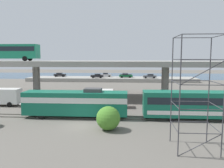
{
  "coord_description": "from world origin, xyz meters",
  "views": [
    {
      "loc": [
        5.95,
        -27.39,
        8.5
      ],
      "look_at": [
        2.49,
        21.91,
        2.71
      ],
      "focal_mm": 36.63,
      "sensor_mm": 36.0,
      "label": 1
    }
  ],
  "objects_px": {
    "parked_car_4": "(60,75)",
    "parked_car_5": "(126,75)",
    "service_truck_west": "(2,96)",
    "scaffolding_tower": "(196,90)",
    "parked_car_0": "(106,75)",
    "train_locomotive": "(71,102)",
    "transit_bus_on_overpass": "(10,51)",
    "parked_car_1": "(97,76)",
    "parked_car_3": "(126,76)",
    "service_truck_east": "(105,98)",
    "parked_car_2": "(150,76)"
  },
  "relations": [
    {
      "from": "service_truck_west",
      "to": "scaffolding_tower",
      "type": "relative_size",
      "value": 0.65
    },
    {
      "from": "train_locomotive",
      "to": "scaffolding_tower",
      "type": "xyz_separation_m",
      "value": [
        14.25,
        -10.47,
        3.4
      ]
    },
    {
      "from": "service_truck_east",
      "to": "parked_car_0",
      "type": "bearing_deg",
      "value": 95.2
    },
    {
      "from": "service_truck_west",
      "to": "parked_car_0",
      "type": "xyz_separation_m",
      "value": [
        13.94,
        46.42,
        0.39
      ]
    },
    {
      "from": "service_truck_east",
      "to": "parked_car_4",
      "type": "relative_size",
      "value": 1.58
    },
    {
      "from": "parked_car_4",
      "to": "parked_car_5",
      "type": "xyz_separation_m",
      "value": [
        24.73,
        0.84,
        -0.0
      ]
    },
    {
      "from": "parked_car_3",
      "to": "parked_car_5",
      "type": "height_order",
      "value": "same"
    },
    {
      "from": "parked_car_3",
      "to": "parked_car_4",
      "type": "distance_m",
      "value": 24.9
    },
    {
      "from": "transit_bus_on_overpass",
      "to": "service_truck_east",
      "type": "relative_size",
      "value": 1.76
    },
    {
      "from": "parked_car_0",
      "to": "parked_car_5",
      "type": "distance_m",
      "value": 7.36
    },
    {
      "from": "service_truck_west",
      "to": "parked_car_1",
      "type": "bearing_deg",
      "value": -105.06
    },
    {
      "from": "service_truck_west",
      "to": "parked_car_5",
      "type": "bearing_deg",
      "value": -114.58
    },
    {
      "from": "parked_car_3",
      "to": "parked_car_4",
      "type": "height_order",
      "value": "same"
    },
    {
      "from": "train_locomotive",
      "to": "transit_bus_on_overpass",
      "type": "xyz_separation_m",
      "value": [
        -16.31,
        14.59,
        7.61
      ]
    },
    {
      "from": "train_locomotive",
      "to": "parked_car_3",
      "type": "distance_m",
      "value": 50.57
    },
    {
      "from": "parked_car_3",
      "to": "parked_car_5",
      "type": "relative_size",
      "value": 1.1
    },
    {
      "from": "parked_car_0",
      "to": "parked_car_1",
      "type": "relative_size",
      "value": 0.92
    },
    {
      "from": "service_truck_east",
      "to": "parked_car_4",
      "type": "height_order",
      "value": "service_truck_east"
    },
    {
      "from": "parked_car_3",
      "to": "scaffolding_tower",
      "type": "bearing_deg",
      "value": -83.47
    },
    {
      "from": "parked_car_4",
      "to": "train_locomotive",
      "type": "bearing_deg",
      "value": -71.64
    },
    {
      "from": "service_truck_west",
      "to": "parked_car_1",
      "type": "relative_size",
      "value": 1.56
    },
    {
      "from": "parked_car_4",
      "to": "parked_car_5",
      "type": "bearing_deg",
      "value": 1.95
    },
    {
      "from": "transit_bus_on_overpass",
      "to": "parked_car_3",
      "type": "xyz_separation_m",
      "value": [
        23.63,
        35.44,
        -7.78
      ]
    },
    {
      "from": "service_truck_east",
      "to": "parked_car_0",
      "type": "xyz_separation_m",
      "value": [
        -4.22,
        46.42,
        0.39
      ]
    },
    {
      "from": "parked_car_3",
      "to": "parked_car_4",
      "type": "bearing_deg",
      "value": 174.14
    },
    {
      "from": "train_locomotive",
      "to": "parked_car_5",
      "type": "distance_m",
      "value": 53.91
    },
    {
      "from": "parked_car_0",
      "to": "parked_car_1",
      "type": "xyz_separation_m",
      "value": [
        -2.7,
        -4.65,
        0.0
      ]
    },
    {
      "from": "transit_bus_on_overpass",
      "to": "parked_car_0",
      "type": "relative_size",
      "value": 2.99
    },
    {
      "from": "service_truck_east",
      "to": "parked_car_2",
      "type": "distance_m",
      "value": 43.22
    },
    {
      "from": "transit_bus_on_overpass",
      "to": "parked_car_1",
      "type": "distance_m",
      "value": 37.44
    },
    {
      "from": "service_truck_east",
      "to": "parked_car_1",
      "type": "relative_size",
      "value": 1.56
    },
    {
      "from": "service_truck_west",
      "to": "parked_car_2",
      "type": "bearing_deg",
      "value": -125.49
    },
    {
      "from": "parked_car_4",
      "to": "service_truck_west",
      "type": "bearing_deg",
      "value": -85.71
    },
    {
      "from": "service_truck_west",
      "to": "parked_car_0",
      "type": "height_order",
      "value": "service_truck_west"
    },
    {
      "from": "parked_car_5",
      "to": "scaffolding_tower",
      "type": "bearing_deg",
      "value": -83.77
    },
    {
      "from": "parked_car_5",
      "to": "train_locomotive",
      "type": "bearing_deg",
      "value": -97.76
    },
    {
      "from": "train_locomotive",
      "to": "parked_car_0",
      "type": "distance_m",
      "value": 53.27
    },
    {
      "from": "parked_car_0",
      "to": "parked_car_4",
      "type": "height_order",
      "value": "same"
    },
    {
      "from": "parked_car_5",
      "to": "service_truck_east",
      "type": "bearing_deg",
      "value": -93.85
    },
    {
      "from": "scaffolding_tower",
      "to": "parked_car_0",
      "type": "bearing_deg",
      "value": 102.67
    },
    {
      "from": "service_truck_east",
      "to": "parked_car_5",
      "type": "height_order",
      "value": "service_truck_east"
    },
    {
      "from": "parked_car_1",
      "to": "parked_car_3",
      "type": "bearing_deg",
      "value": -172.05
    },
    {
      "from": "parked_car_1",
      "to": "parked_car_5",
      "type": "relative_size",
      "value": 1.02
    },
    {
      "from": "transit_bus_on_overpass",
      "to": "service_truck_east",
      "type": "distance_m",
      "value": 23.34
    },
    {
      "from": "transit_bus_on_overpass",
      "to": "parked_car_5",
      "type": "distance_m",
      "value": 46.09
    },
    {
      "from": "parked_car_4",
      "to": "parked_car_3",
      "type": "bearing_deg",
      "value": -5.86
    },
    {
      "from": "service_truck_west",
      "to": "parked_car_3",
      "type": "xyz_separation_m",
      "value": [
        21.34,
        43.18,
        0.39
      ]
    },
    {
      "from": "service_truck_west",
      "to": "parked_car_4",
      "type": "xyz_separation_m",
      "value": [
        -3.43,
        45.72,
        0.39
      ]
    },
    {
      "from": "parked_car_3",
      "to": "transit_bus_on_overpass",
      "type": "bearing_deg",
      "value": -123.69
    },
    {
      "from": "scaffolding_tower",
      "to": "parked_car_0",
      "type": "relative_size",
      "value": 2.6
    }
  ]
}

